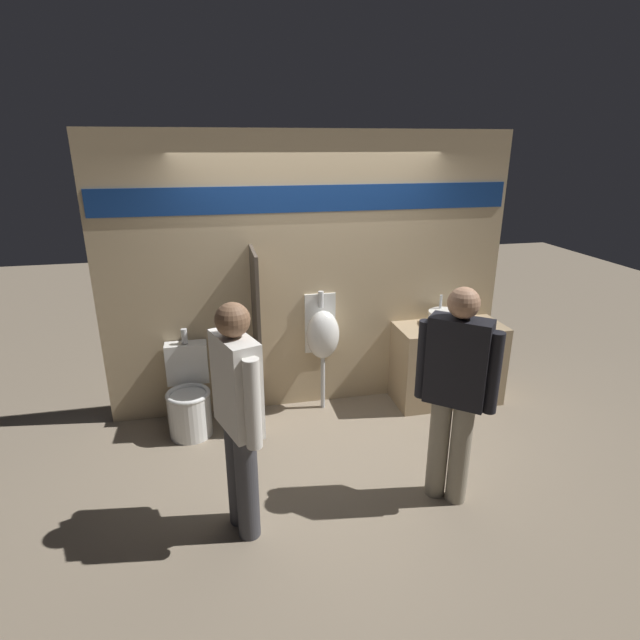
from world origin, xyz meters
TOP-DOWN VIEW (x-y plane):
  - ground_plane at (0.00, 0.00)m, footprint 16.00×16.00m
  - display_wall at (0.00, 0.60)m, footprint 3.97×0.07m
  - sink_counter at (1.39, 0.31)m, footprint 1.09×0.51m
  - sink_basin at (1.34, 0.37)m, footprint 0.33×0.33m
  - cell_phone at (1.06, 0.21)m, footprint 0.07×0.14m
  - divider_near_counter at (-0.57, 0.28)m, footprint 0.03×0.58m
  - urinal_near_counter at (0.09, 0.44)m, footprint 0.33×0.28m
  - toilet at (-1.23, 0.27)m, footprint 0.41×0.57m
  - person_in_vest at (-0.83, -1.12)m, footprint 0.32×0.56m
  - person_with_lanyard at (0.71, -1.12)m, footprint 0.47×0.42m

SIDE VIEW (x-z plane):
  - ground_plane at x=0.00m, z-range 0.00..0.00m
  - toilet at x=-1.23m, z-range -0.15..0.80m
  - sink_counter at x=1.39m, z-range 0.00..0.83m
  - urinal_near_counter at x=0.09m, z-range 0.19..1.41m
  - cell_phone at x=1.06m, z-range 0.83..0.84m
  - divider_near_counter at x=-0.57m, z-range 0.00..1.70m
  - sink_basin at x=1.34m, z-range 0.76..1.04m
  - person_in_vest at x=-0.83m, z-range 0.09..1.76m
  - person_with_lanyard at x=0.71m, z-range 0.09..1.76m
  - display_wall at x=0.00m, z-range 0.01..2.71m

